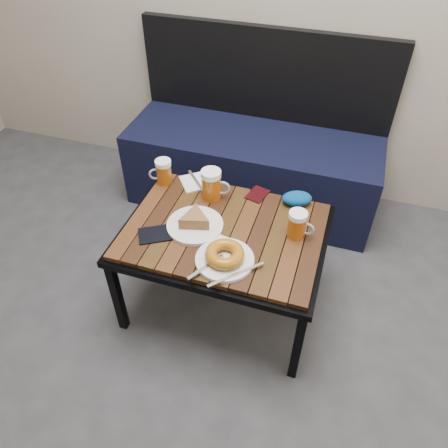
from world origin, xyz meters
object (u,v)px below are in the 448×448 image
(passport_burgundy, at_px, (257,194))
(knit_pouch, at_px, (297,198))
(plate_pie, at_px, (195,222))
(bench, at_px, (253,161))
(beer_mug_left, at_px, (163,172))
(plate_bagel, at_px, (225,257))
(beer_mug_centre, at_px, (212,185))
(beer_mug_right, at_px, (297,224))
(passport_navy, at_px, (155,234))
(cafe_table, at_px, (224,237))

(passport_burgundy, xyz_separation_m, knit_pouch, (0.18, -0.01, 0.03))
(plate_pie, bearing_deg, passport_burgundy, 55.66)
(bench, relative_size, beer_mug_left, 11.91)
(plate_bagel, xyz_separation_m, knit_pouch, (0.20, 0.42, 0.00))
(beer_mug_left, height_order, beer_mug_centre, beer_mug_centre)
(plate_pie, xyz_separation_m, knit_pouch, (0.37, 0.28, 0.00))
(bench, xyz_separation_m, beer_mug_right, (0.37, -0.74, 0.26))
(beer_mug_centre, bearing_deg, beer_mug_left, 160.86)
(bench, xyz_separation_m, plate_bagel, (0.14, -0.97, 0.23))
(plate_pie, xyz_separation_m, passport_burgundy, (0.19, 0.28, -0.02))
(passport_navy, height_order, passport_burgundy, passport_navy)
(cafe_table, xyz_separation_m, knit_pouch, (0.25, 0.25, 0.07))
(beer_mug_right, height_order, plate_pie, beer_mug_right)
(beer_mug_centre, bearing_deg, bench, 76.86)
(bench, bearing_deg, knit_pouch, -58.50)
(bench, relative_size, passport_burgundy, 13.04)
(plate_bagel, relative_size, passport_burgundy, 2.49)
(knit_pouch, bearing_deg, passport_navy, -143.79)
(beer_mug_left, distance_m, plate_pie, 0.35)
(plate_pie, bearing_deg, beer_mug_centre, 88.70)
(plate_pie, bearing_deg, passport_navy, -144.97)
(beer_mug_centre, relative_size, plate_pie, 0.60)
(passport_burgundy, bearing_deg, beer_mug_right, -29.14)
(bench, height_order, passport_burgundy, bench)
(cafe_table, bearing_deg, passport_burgundy, 73.98)
(cafe_table, distance_m, beer_mug_right, 0.31)
(bench, height_order, plate_bagel, bench)
(plate_pie, bearing_deg, beer_mug_right, 10.64)
(passport_navy, distance_m, passport_burgundy, 0.50)
(beer_mug_left, xyz_separation_m, plate_bagel, (0.42, -0.39, -0.03))
(beer_mug_centre, height_order, passport_burgundy, beer_mug_centre)
(beer_mug_centre, xyz_separation_m, passport_burgundy, (0.19, 0.08, -0.07))
(beer_mug_left, distance_m, beer_mug_centre, 0.25)
(passport_navy, bearing_deg, plate_pie, 94.93)
(beer_mug_left, distance_m, plate_bagel, 0.57)
(cafe_table, height_order, knit_pouch, knit_pouch)
(plate_bagel, height_order, passport_navy, plate_bagel)
(beer_mug_left, height_order, beer_mug_right, beer_mug_right)
(beer_mug_centre, distance_m, passport_burgundy, 0.22)
(cafe_table, bearing_deg, beer_mug_left, 148.68)
(beer_mug_left, height_order, plate_pie, beer_mug_left)
(beer_mug_centre, xyz_separation_m, knit_pouch, (0.37, 0.07, -0.04))
(passport_navy, bearing_deg, plate_bagel, 50.64)
(plate_bagel, bearing_deg, beer_mug_right, 43.98)
(bench, bearing_deg, plate_pie, -92.55)
(passport_burgundy, distance_m, knit_pouch, 0.18)
(beer_mug_centre, xyz_separation_m, plate_bagel, (0.17, -0.35, -0.05))
(cafe_table, bearing_deg, knit_pouch, 45.08)
(bench, xyz_separation_m, beer_mug_left, (-0.28, -0.58, 0.26))
(plate_pie, bearing_deg, plate_bagel, -39.92)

